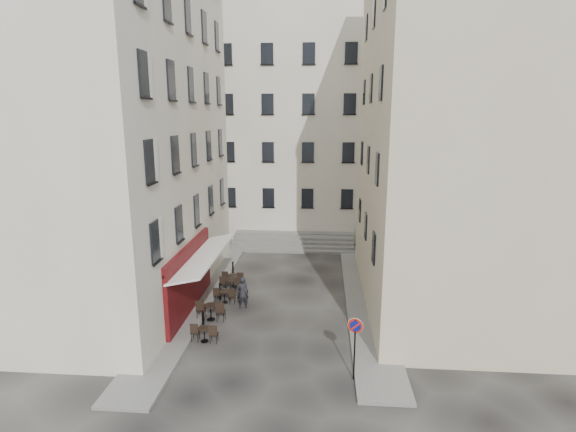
# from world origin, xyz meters

# --- Properties ---
(ground) EXTENTS (90.00, 90.00, 0.00)m
(ground) POSITION_xyz_m (0.00, 0.00, 0.00)
(ground) COLOR black
(ground) RESTS_ON ground
(sidewalk_left) EXTENTS (2.00, 22.00, 0.12)m
(sidewalk_left) POSITION_xyz_m (-4.50, 4.00, 0.06)
(sidewalk_left) COLOR slate
(sidewalk_left) RESTS_ON ground
(sidewalk_right) EXTENTS (2.00, 18.00, 0.12)m
(sidewalk_right) POSITION_xyz_m (4.50, 3.00, 0.06)
(sidewalk_right) COLOR slate
(sidewalk_right) RESTS_ON ground
(building_left) EXTENTS (12.20, 16.20, 20.60)m
(building_left) POSITION_xyz_m (-10.50, 3.00, 10.31)
(building_left) COLOR beige
(building_left) RESTS_ON ground
(building_right) EXTENTS (12.20, 14.20, 18.60)m
(building_right) POSITION_xyz_m (10.50, 3.50, 9.31)
(building_right) COLOR #BDAB8C
(building_right) RESTS_ON ground
(building_back) EXTENTS (18.20, 10.20, 18.60)m
(building_back) POSITION_xyz_m (-1.00, 19.00, 9.31)
(building_back) COLOR beige
(building_back) RESTS_ON ground
(cafe_storefront) EXTENTS (1.74, 7.30, 3.50)m
(cafe_storefront) POSITION_xyz_m (-4.32, 1.00, 1.88)
(cafe_storefront) COLOR #490A0E
(cafe_storefront) RESTS_ON ground
(stone_steps) EXTENTS (9.00, 3.15, 0.80)m
(stone_steps) POSITION_xyz_m (0.00, 12.57, 0.40)
(stone_steps) COLOR #605E5B
(stone_steps) RESTS_ON ground
(bollard_near) EXTENTS (0.12, 0.12, 0.98)m
(bollard_near) POSITION_xyz_m (-3.25, -1.00, 0.53)
(bollard_near) COLOR black
(bollard_near) RESTS_ON ground
(bollard_mid) EXTENTS (0.12, 0.12, 0.98)m
(bollard_mid) POSITION_xyz_m (-3.25, 2.50, 0.53)
(bollard_mid) COLOR black
(bollard_mid) RESTS_ON ground
(bollard_far) EXTENTS (0.12, 0.12, 0.98)m
(bollard_far) POSITION_xyz_m (-3.25, 6.00, 0.53)
(bollard_far) COLOR black
(bollard_far) RESTS_ON ground
(no_parking_sign) EXTENTS (0.55, 0.21, 2.48)m
(no_parking_sign) POSITION_xyz_m (3.46, -4.47, 1.76)
(no_parking_sign) COLOR black
(no_parking_sign) RESTS_ON ground
(bistro_table_a) EXTENTS (1.21, 0.57, 0.85)m
(bistro_table_a) POSITION_xyz_m (-2.89, -2.10, 0.43)
(bistro_table_a) COLOR black
(bistro_table_a) RESTS_ON ground
(bistro_table_b) EXTENTS (1.42, 0.66, 0.99)m
(bistro_table_b) POSITION_xyz_m (-3.12, 0.02, 0.51)
(bistro_table_b) COLOR black
(bistro_table_b) RESTS_ON ground
(bistro_table_c) EXTENTS (1.18, 0.55, 0.83)m
(bistro_table_c) POSITION_xyz_m (-2.91, 2.11, 0.42)
(bistro_table_c) COLOR black
(bistro_table_c) RESTS_ON ground
(bistro_table_d) EXTENTS (1.23, 0.58, 0.87)m
(bistro_table_d) POSITION_xyz_m (-2.92, 3.70, 0.44)
(bistro_table_d) COLOR black
(bistro_table_d) RESTS_ON ground
(bistro_table_e) EXTENTS (1.29, 0.61, 0.91)m
(bistro_table_e) POSITION_xyz_m (-2.91, 4.39, 0.46)
(bistro_table_e) COLOR black
(bistro_table_e) RESTS_ON ground
(pedestrian) EXTENTS (0.69, 0.52, 1.70)m
(pedestrian) POSITION_xyz_m (-1.84, 1.56, 0.85)
(pedestrian) COLOR black
(pedestrian) RESTS_ON ground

